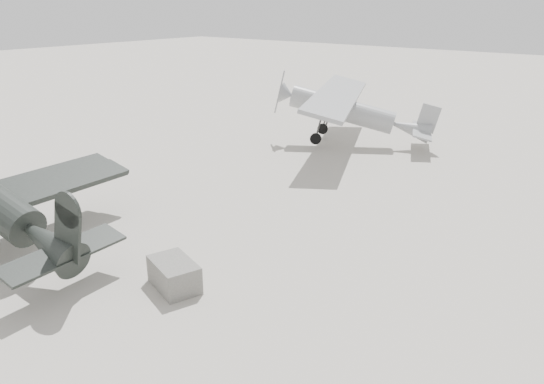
{
  "coord_description": "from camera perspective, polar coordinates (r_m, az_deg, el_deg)",
  "views": [
    {
      "loc": [
        12.46,
        -10.98,
        7.91
      ],
      "look_at": [
        1.54,
        2.94,
        1.5
      ],
      "focal_mm": 35.0,
      "sensor_mm": 36.0,
      "label": 1
    }
  ],
  "objects": [
    {
      "name": "highwing_monoplane",
      "position": [
        30.75,
        8.27,
        9.12
      ],
      "size": [
        9.42,
        12.39,
        3.61
      ],
      "rotation": [
        0.0,
        0.23,
        0.42
      ],
      "color": "gray",
      "rests_on": "ground"
    },
    {
      "name": "equipment_block",
      "position": [
        15.83,
        -10.48,
        -8.72
      ],
      "size": [
        1.9,
        1.51,
        0.83
      ],
      "primitive_type": "cube",
      "rotation": [
        0.0,
        0.0,
        -0.32
      ],
      "color": "#64625D",
      "rests_on": "ground"
    },
    {
      "name": "ground",
      "position": [
        18.4,
        -9.53,
        -5.85
      ],
      "size": [
        160.0,
        160.0,
        0.0
      ],
      "primitive_type": "plane",
      "color": "#A9A196",
      "rests_on": "ground"
    }
  ]
}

